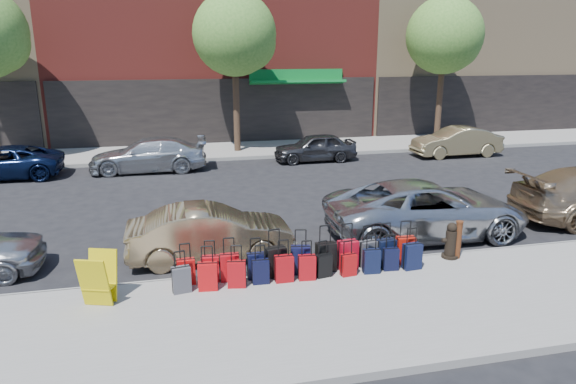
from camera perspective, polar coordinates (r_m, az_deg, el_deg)
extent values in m
plane|color=black|center=(15.75, -2.88, -2.37)|extent=(120.00, 120.00, 0.00)
cube|color=gray|center=(9.88, 3.98, -13.34)|extent=(60.00, 4.00, 0.15)
cube|color=gray|center=(25.34, -6.89, 4.61)|extent=(60.00, 4.00, 0.15)
cube|color=gray|center=(11.62, 1.07, -8.67)|extent=(60.00, 0.08, 0.15)
cube|color=gray|center=(23.38, -6.35, 3.70)|extent=(60.00, 0.08, 0.15)
cube|color=black|center=(27.02, -7.46, 8.75)|extent=(16.66, 0.15, 3.40)
cube|color=#0B6927|center=(27.22, 1.09, 12.10)|extent=(5.00, 0.91, 0.27)
cube|color=#0B6927|center=(27.49, 0.94, 12.86)|extent=(5.00, 0.10, 0.60)
cube|color=black|center=(32.69, 22.05, 8.93)|extent=(14.70, 0.15, 3.40)
cylinder|color=black|center=(24.56, -5.77, 10.13)|extent=(0.30, 0.30, 4.80)
sphere|color=#3C7326|center=(24.46, -5.97, 17.07)|extent=(3.80, 3.80, 3.80)
sphere|color=#3C7326|center=(24.54, -4.50, 16.21)|extent=(2.58, 2.58, 2.58)
cylinder|color=black|center=(27.90, 16.51, 10.22)|extent=(0.30, 0.30, 4.80)
sphere|color=#3C7326|center=(27.81, 16.99, 16.31)|extent=(3.80, 3.80, 3.80)
sphere|color=#3C7326|center=(28.10, 18.03, 15.44)|extent=(2.58, 2.58, 2.58)
cube|color=#B40B0C|center=(10.91, -11.25, -8.67)|extent=(0.37, 0.21, 0.54)
cylinder|color=black|center=(10.68, -11.41, -5.78)|extent=(0.20, 0.04, 0.03)
cube|color=#B10B13|center=(10.95, -8.63, -8.42)|extent=(0.39, 0.24, 0.55)
cylinder|color=black|center=(10.73, -8.76, -5.50)|extent=(0.21, 0.05, 0.03)
cube|color=#A70A11|center=(10.92, -6.50, -8.32)|extent=(0.40, 0.23, 0.58)
cylinder|color=black|center=(10.68, -6.61, -5.23)|extent=(0.22, 0.04, 0.03)
cube|color=black|center=(10.97, -3.56, -8.20)|extent=(0.37, 0.21, 0.56)
cylinder|color=black|center=(10.75, -3.61, -5.26)|extent=(0.21, 0.03, 0.03)
cube|color=black|center=(11.04, -1.39, -7.76)|extent=(0.47, 0.32, 0.65)
cylinder|color=black|center=(10.78, -1.42, -4.33)|extent=(0.24, 0.08, 0.03)
cube|color=black|center=(11.18, 1.40, -7.55)|extent=(0.45, 0.30, 0.62)
cylinder|color=black|center=(10.93, 1.43, -4.33)|extent=(0.23, 0.08, 0.03)
cube|color=black|center=(11.30, 4.22, -7.22)|extent=(0.44, 0.26, 0.65)
cylinder|color=black|center=(11.05, 4.29, -3.86)|extent=(0.24, 0.04, 0.03)
cube|color=#A00A1A|center=(11.48, 6.65, -6.94)|extent=(0.45, 0.28, 0.64)
cylinder|color=black|center=(11.23, 6.76, -3.65)|extent=(0.24, 0.06, 0.03)
cube|color=#3A3B3F|center=(11.66, 8.90, -6.79)|extent=(0.43, 0.29, 0.59)
cylinder|color=black|center=(11.43, 9.04, -3.81)|extent=(0.22, 0.07, 0.03)
cube|color=black|center=(11.75, 10.83, -6.64)|extent=(0.44, 0.28, 0.62)
cylinder|color=black|center=(11.52, 11.00, -3.56)|extent=(0.23, 0.06, 0.03)
cube|color=#AF160B|center=(11.99, 12.91, -6.30)|extent=(0.43, 0.25, 0.62)
cylinder|color=black|center=(11.77, 13.11, -3.28)|extent=(0.23, 0.05, 0.03)
cube|color=#403F45|center=(10.59, -11.76, -9.51)|extent=(0.39, 0.26, 0.53)
cylinder|color=black|center=(10.36, -11.94, -6.61)|extent=(0.20, 0.06, 0.03)
cube|color=#B40B0E|center=(10.59, -8.90, -9.25)|extent=(0.41, 0.26, 0.57)
cylinder|color=black|center=(10.34, -9.05, -6.12)|extent=(0.22, 0.05, 0.03)
cube|color=#9B0A0F|center=(10.64, -5.72, -9.07)|extent=(0.40, 0.28, 0.55)
cylinder|color=black|center=(10.41, -5.81, -6.09)|extent=(0.21, 0.07, 0.03)
cube|color=black|center=(10.76, -3.07, -8.82)|extent=(0.35, 0.21, 0.51)
cylinder|color=black|center=(10.54, -3.11, -6.06)|extent=(0.20, 0.04, 0.03)
cube|color=maroon|center=(10.82, -0.45, -8.52)|extent=(0.38, 0.22, 0.56)
cylinder|color=black|center=(10.58, -0.46, -5.50)|extent=(0.21, 0.03, 0.03)
cube|color=#98090F|center=(10.92, 2.12, -8.38)|extent=(0.38, 0.24, 0.53)
cylinder|color=black|center=(10.70, 2.15, -5.57)|extent=(0.20, 0.05, 0.03)
cube|color=black|center=(11.07, 3.98, -8.16)|extent=(0.36, 0.25, 0.49)
cylinder|color=black|center=(10.87, 4.03, -5.58)|extent=(0.19, 0.06, 0.03)
cube|color=#99090C|center=(11.18, 6.72, -8.04)|extent=(0.34, 0.22, 0.48)
cylinder|color=black|center=(10.98, 6.81, -5.54)|extent=(0.18, 0.05, 0.03)
cube|color=black|center=(11.36, 9.25, -7.60)|extent=(0.37, 0.24, 0.53)
cylinder|color=black|center=(11.15, 9.38, -4.88)|extent=(0.20, 0.05, 0.03)
cube|color=black|center=(11.59, 11.32, -7.32)|extent=(0.35, 0.22, 0.50)
cylinder|color=black|center=(11.39, 11.46, -4.81)|extent=(0.19, 0.04, 0.03)
cube|color=black|center=(11.72, 13.62, -6.97)|extent=(0.41, 0.26, 0.58)
cylinder|color=black|center=(11.50, 13.81, -4.05)|extent=(0.22, 0.05, 0.03)
cylinder|color=black|center=(12.66, 17.51, -6.80)|extent=(0.38, 0.38, 0.06)
cylinder|color=black|center=(12.54, 17.64, -5.40)|extent=(0.26, 0.26, 0.60)
sphere|color=black|center=(12.42, 17.78, -3.78)|extent=(0.24, 0.24, 0.24)
cylinder|color=black|center=(12.52, 17.66, -5.12)|extent=(0.44, 0.18, 0.11)
cylinder|color=#38190C|center=(12.55, 18.38, -5.09)|extent=(0.15, 0.15, 0.88)
cylinder|color=#38190C|center=(12.40, 18.56, -3.18)|extent=(0.17, 0.17, 0.04)
cube|color=#D1BC0B|center=(10.32, -20.75, -9.44)|extent=(0.61, 0.42, 1.00)
cube|color=#D1BC0B|center=(10.62, -19.88, -8.64)|extent=(0.61, 0.42, 1.00)
cube|color=#D1BC0B|center=(10.53, -20.23, -9.79)|extent=(0.65, 0.53, 0.02)
imported|color=tan|center=(12.33, -8.54, -4.53)|extent=(3.93, 1.40, 1.29)
imported|color=#B2B4B9|center=(14.15, 15.09, -1.83)|extent=(5.40, 2.56, 1.49)
imported|color=#0D1839|center=(22.70, -29.31, 2.84)|extent=(4.51, 2.09, 1.25)
imported|color=silver|center=(21.80, -15.25, 4.00)|extent=(4.76, 2.07, 1.36)
imported|color=#363639|center=(23.01, 3.02, 4.98)|extent=(3.68, 1.52, 1.25)
imported|color=tan|center=(25.33, 18.20, 5.33)|extent=(4.15, 1.47, 1.36)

